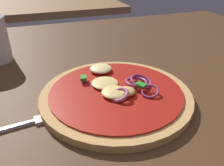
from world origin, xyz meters
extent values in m
cube|color=#4C301C|center=(0.00, 0.00, 0.02)|extent=(1.21, 1.09, 0.03)
cylinder|color=tan|center=(-0.04, -0.01, 0.04)|extent=(0.26, 0.26, 0.01)
cylinder|color=#A81C11|center=(-0.04, -0.01, 0.05)|extent=(0.23, 0.23, 0.00)
ellipsoid|color=#EFCC72|center=(-0.05, 0.02, 0.05)|extent=(0.05, 0.05, 0.01)
ellipsoid|color=#F4DB8E|center=(-0.04, 0.08, 0.05)|extent=(0.04, 0.04, 0.01)
ellipsoid|color=#E5BC60|center=(-0.03, -0.02, 0.05)|extent=(0.03, 0.03, 0.01)
ellipsoid|color=#EFCC72|center=(-0.05, -0.02, 0.05)|extent=(0.04, 0.04, 0.01)
torus|color=#B25984|center=(-0.04, -0.03, 0.06)|extent=(0.03, 0.04, 0.02)
torus|color=#93386B|center=(0.01, -0.04, 0.05)|extent=(0.04, 0.04, 0.01)
torus|color=#93386B|center=(0.00, 0.00, 0.06)|extent=(0.06, 0.06, 0.01)
torus|color=#93386B|center=(0.01, 0.00, 0.06)|extent=(0.06, 0.06, 0.02)
cube|color=#2D8C28|center=(-0.09, 0.04, 0.06)|extent=(0.01, 0.02, 0.01)
cube|color=#2D8C28|center=(0.00, -0.02, 0.06)|extent=(0.02, 0.02, 0.01)
cube|color=red|center=(0.00, -0.03, 0.05)|extent=(0.01, 0.01, 0.00)
cube|color=silver|center=(-0.17, -0.03, 0.04)|extent=(0.02, 0.02, 0.01)
cube|color=silver|center=(-0.14, -0.03, 0.04)|extent=(0.04, 0.01, 0.00)
cube|color=silver|center=(-0.14, -0.03, 0.04)|extent=(0.04, 0.01, 0.00)
cube|color=silver|center=(-0.14, -0.02, 0.04)|extent=(0.04, 0.01, 0.00)
cube|color=silver|center=(-0.14, -0.01, 0.04)|extent=(0.04, 0.01, 0.00)
cube|color=brown|center=(-0.02, 1.05, 0.02)|extent=(0.69, 0.60, 0.03)
camera|label=1|loc=(-0.16, -0.32, 0.25)|focal=36.87mm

